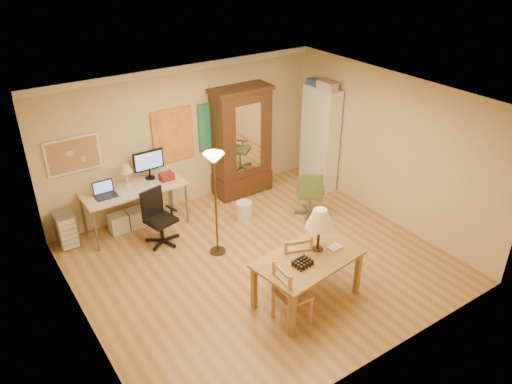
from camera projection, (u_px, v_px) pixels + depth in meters
floor at (260, 262)px, 8.11m from camera, size 5.50×5.50×0.00m
crown_molding at (181, 68)px, 8.66m from camera, size 5.50×0.08×0.12m
corkboard at (73, 155)px, 8.19m from camera, size 0.90×0.04×0.62m
art_panel_left at (173, 135)px, 9.10m from camera, size 0.80×0.04×1.00m
art_panel_right at (216, 125)px, 9.55m from camera, size 0.75×0.04×0.95m
dining_table at (312, 246)px, 6.94m from camera, size 1.60×1.09×1.40m
ladder_chair_back at (294, 263)px, 7.35m from camera, size 0.55×0.54×0.95m
ladder_chair_left at (290, 295)px, 6.71m from camera, size 0.44×0.46×0.95m
torchiere_lamp at (214, 175)px, 7.68m from camera, size 0.33×0.33×1.80m
computer_desk at (136, 202)px, 8.86m from camera, size 1.78×0.78×1.34m
office_chair_black at (161, 229)px, 8.51m from camera, size 0.60×0.60×0.97m
office_chair_green at (310, 203)px, 9.31m from camera, size 0.61×0.61×0.95m
drawer_cart at (66, 229)px, 8.39m from camera, size 0.31×0.38×0.63m
armoire at (241, 148)px, 9.82m from camera, size 1.19×0.56×2.19m
bookshelf at (320, 138)px, 10.04m from camera, size 0.31×0.84×2.09m
wastebin at (244, 211)px, 9.19m from camera, size 0.29×0.29×0.36m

